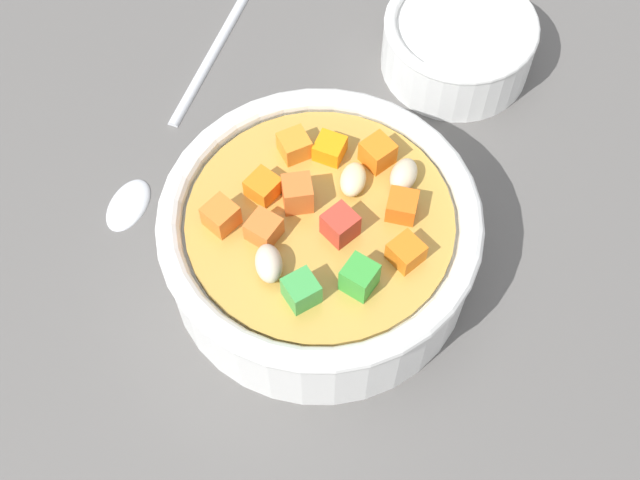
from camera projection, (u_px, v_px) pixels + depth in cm
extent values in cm
cube|color=#565451|center=(320.00, 272.00, 48.43)|extent=(140.00, 140.00, 2.00)
cylinder|color=white|center=(320.00, 244.00, 45.56)|extent=(16.84, 16.84, 4.62)
torus|color=white|center=(320.00, 219.00, 43.21)|extent=(17.17, 17.17, 1.33)
cylinder|color=#B58C3B|center=(320.00, 221.00, 43.38)|extent=(14.16, 14.16, 0.40)
cube|color=orange|center=(296.00, 195.00, 42.88)|extent=(2.13, 2.13, 1.78)
cube|color=orange|center=(406.00, 252.00, 41.49)|extent=(1.74, 1.74, 1.25)
cube|color=orange|center=(294.00, 145.00, 44.75)|extent=(2.00, 2.00, 1.29)
cube|color=red|center=(334.00, 231.00, 41.91)|extent=(1.72, 1.72, 1.59)
ellipsoid|color=beige|center=(346.00, 175.00, 43.92)|extent=(2.51, 2.20, 1.08)
cube|color=orange|center=(263.00, 187.00, 43.50)|extent=(1.54, 1.54, 1.17)
cube|color=orange|center=(264.00, 229.00, 42.14)|extent=(1.68, 1.68, 1.30)
cube|color=orange|center=(402.00, 206.00, 42.84)|extent=(2.03, 2.03, 1.28)
cube|color=orange|center=(221.00, 216.00, 42.46)|extent=(1.57, 1.57, 1.42)
cube|color=green|center=(359.00, 277.00, 40.52)|extent=(1.67, 1.67, 1.73)
cube|color=orange|center=(330.00, 148.00, 44.77)|extent=(1.89, 1.89, 1.10)
ellipsoid|color=beige|center=(404.00, 175.00, 43.79)|extent=(2.43, 1.93, 1.27)
ellipsoid|color=beige|center=(274.00, 267.00, 40.96)|extent=(2.41, 2.49, 1.42)
cube|color=green|center=(301.00, 291.00, 40.28)|extent=(1.92, 1.92, 1.51)
cube|color=orange|center=(377.00, 152.00, 44.43)|extent=(1.77, 1.77, 1.46)
cylinder|color=silver|center=(209.00, 56.00, 54.96)|extent=(11.34, 4.75, 0.70)
ellipsoid|color=silver|center=(127.00, 201.00, 49.12)|extent=(4.38, 3.44, 0.97)
cylinder|color=white|center=(457.00, 46.00, 53.50)|extent=(9.68, 9.68, 3.52)
torus|color=white|center=(462.00, 25.00, 51.81)|extent=(9.78, 9.78, 0.77)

